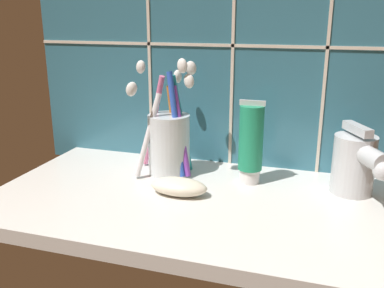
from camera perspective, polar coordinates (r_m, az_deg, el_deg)
The scene contains 6 objects.
sink_counter at distance 62.15cm, azimuth 0.48°, elevation -7.88°, with size 58.88×32.51×2.00cm, color silver.
tile_wall_backsplash at distance 72.42cm, azimuth 4.58°, elevation 18.58°, with size 68.88×1.72×58.47cm.
toothbrush_cup at distance 68.90cm, azimuth -3.08°, elevation 0.72°, with size 12.03×10.85×19.04cm.
toothpaste_tube at distance 65.42cm, azimuth 7.86°, elevation 0.15°, with size 3.87×3.69×12.94cm.
sink_faucet at distance 65.18cm, azimuth 21.07°, elevation -2.36°, with size 7.38×10.31×10.20cm.
soap_bar at distance 61.64cm, azimuth -1.93°, elevation -5.83°, with size 8.49×4.41×2.48cm, color silver.
Camera 1 is at (16.48, -53.98, 27.03)cm, focal length 40.00 mm.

